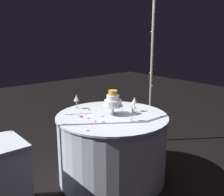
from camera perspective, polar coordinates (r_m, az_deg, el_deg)
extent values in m
plane|color=black|center=(3.22, 0.00, -16.56)|extent=(12.00, 12.00, 0.00)
cylinder|color=#B7B29E|center=(3.90, 8.50, 6.03)|extent=(0.04, 0.04, 2.22)
sphere|color=#F9EAB2|center=(3.91, 8.21, 5.32)|extent=(0.02, 0.02, 0.02)
sphere|color=#F9EAB2|center=(4.01, 8.34, -1.53)|extent=(0.02, 0.02, 0.02)
sphere|color=#F9EAB2|center=(4.05, 8.25, -3.52)|extent=(0.02, 0.02, 0.02)
sphere|color=#F9EAB2|center=(3.87, 8.47, 13.90)|extent=(0.02, 0.02, 0.02)
sphere|color=#F9EAB2|center=(3.94, 8.58, 2.56)|extent=(0.02, 0.02, 0.02)
sphere|color=#F9EAB2|center=(3.94, 8.28, 2.85)|extent=(0.02, 0.02, 0.02)
sphere|color=#F9EAB2|center=(3.87, 9.02, 18.66)|extent=(0.02, 0.02, 0.02)
cylinder|color=silver|center=(3.05, 0.00, -10.65)|extent=(1.21, 1.21, 0.73)
cylinder|color=silver|center=(2.92, 0.00, -3.94)|extent=(1.23, 1.23, 0.02)
cylinder|color=silver|center=(2.95, 0.20, -3.48)|extent=(0.11, 0.11, 0.01)
cylinder|color=silver|center=(2.93, 0.20, -2.57)|extent=(0.02, 0.02, 0.09)
cylinder|color=silver|center=(2.92, 0.20, -1.63)|extent=(0.22, 0.22, 0.01)
cylinder|color=white|center=(2.91, 0.20, -0.99)|extent=(0.19, 0.19, 0.06)
cylinder|color=white|center=(2.89, 0.20, 0.11)|extent=(0.14, 0.14, 0.06)
cylinder|color=gold|center=(2.88, 0.20, 1.16)|extent=(0.10, 0.10, 0.05)
cylinder|color=silver|center=(2.74, 4.22, -4.95)|extent=(0.06, 0.06, 0.00)
cylinder|color=silver|center=(2.72, 4.24, -3.99)|extent=(0.01, 0.01, 0.09)
cone|color=silver|center=(2.70, 4.27, -2.39)|extent=(0.05, 0.05, 0.07)
cylinder|color=silver|center=(3.20, -7.59, -2.22)|extent=(0.06, 0.06, 0.00)
cylinder|color=silver|center=(3.19, -7.62, -1.40)|extent=(0.01, 0.01, 0.09)
cone|color=silver|center=(3.17, -7.66, 0.00)|extent=(0.07, 0.07, 0.07)
cylinder|color=silver|center=(3.07, 4.80, -2.87)|extent=(0.06, 0.06, 0.00)
cylinder|color=silver|center=(3.05, 4.82, -1.98)|extent=(0.01, 0.01, 0.10)
cone|color=silver|center=(3.03, 4.86, -0.49)|extent=(0.06, 0.06, 0.07)
cube|color=silver|center=(2.98, -6.64, -3.40)|extent=(0.20, 0.13, 0.01)
cube|color=white|center=(2.97, -9.34, -3.48)|extent=(0.09, 0.06, 0.01)
ellipsoid|color=red|center=(3.20, 5.07, -2.12)|extent=(0.03, 0.04, 0.00)
ellipsoid|color=red|center=(2.71, -1.83, -5.15)|extent=(0.03, 0.04, 0.00)
ellipsoid|color=red|center=(2.92, 10.62, -3.94)|extent=(0.05, 0.05, 0.00)
ellipsoid|color=red|center=(2.82, -5.07, -4.37)|extent=(0.04, 0.04, 0.00)
ellipsoid|color=red|center=(2.94, 5.35, -3.63)|extent=(0.03, 0.04, 0.00)
ellipsoid|color=red|center=(3.12, 2.12, -2.51)|extent=(0.03, 0.03, 0.00)
ellipsoid|color=red|center=(2.87, -1.95, -4.01)|extent=(0.03, 0.03, 0.00)
ellipsoid|color=red|center=(2.90, -6.78, -3.89)|extent=(0.05, 0.05, 0.00)
ellipsoid|color=red|center=(2.73, -3.58, -5.02)|extent=(0.03, 0.04, 0.00)
ellipsoid|color=red|center=(3.12, -4.88, -2.57)|extent=(0.04, 0.05, 0.00)
ellipsoid|color=red|center=(2.87, -6.52, -4.06)|extent=(0.04, 0.03, 0.00)
ellipsoid|color=red|center=(2.48, -5.18, -7.01)|extent=(0.04, 0.04, 0.00)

